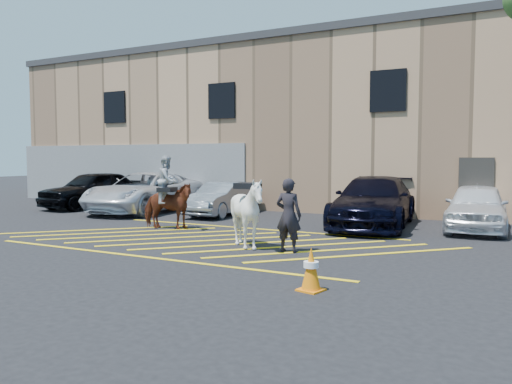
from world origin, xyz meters
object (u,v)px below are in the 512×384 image
at_px(car_black_suv, 93,189).
at_px(mounted_bay, 167,200).
at_px(handler, 289,215).
at_px(car_silver_sedan, 222,199).
at_px(car_white_pickup, 145,192).
at_px(saddled_white, 248,213).
at_px(traffic_cone, 311,269).
at_px(car_white_suv, 477,207).
at_px(car_blue_suv, 374,202).

relative_size(car_black_suv, mounted_bay, 2.11).
bearing_deg(handler, car_silver_sedan, -46.34).
relative_size(car_black_suv, car_white_pickup, 0.83).
bearing_deg(saddled_white, traffic_cone, -46.54).
distance_m(mounted_bay, traffic_cone, 7.98).
distance_m(car_black_suv, car_white_suv, 15.37).
bearing_deg(traffic_cone, car_white_suv, 77.25).
bearing_deg(traffic_cone, car_white_pickup, 141.56).
bearing_deg(car_white_suv, car_blue_suv, -171.20).
bearing_deg(car_blue_suv, traffic_cone, -87.89).
distance_m(car_silver_sedan, saddled_white, 7.03).
distance_m(car_blue_suv, saddled_white, 5.53).
xyz_separation_m(saddled_white, traffic_cone, (2.76, -2.91, -0.50)).
distance_m(car_blue_suv, traffic_cone, 8.23).
height_order(car_silver_sedan, car_blue_suv, car_blue_suv).
relative_size(car_white_suv, handler, 2.43).
height_order(car_white_pickup, handler, handler).
bearing_deg(car_blue_suv, car_black_suv, 173.84).
height_order(mounted_bay, traffic_cone, mounted_bay).
distance_m(car_white_pickup, car_silver_sedan, 3.40).
distance_m(saddled_white, traffic_cone, 4.04).
xyz_separation_m(car_blue_suv, handler, (-0.69, -5.22, 0.07)).
relative_size(car_blue_suv, mounted_bay, 2.43).
height_order(car_black_suv, saddled_white, saddled_white).
bearing_deg(saddled_white, car_silver_sedan, 126.25).
height_order(car_white_pickup, saddled_white, saddled_white).
bearing_deg(car_white_suv, mounted_bay, -155.93).
height_order(car_silver_sedan, traffic_cone, car_silver_sedan).
bearing_deg(mounted_bay, car_black_suv, 151.27).
bearing_deg(mounted_bay, traffic_cone, -35.54).
relative_size(handler, traffic_cone, 2.37).
bearing_deg(car_black_suv, car_white_suv, 8.64).
bearing_deg(mounted_bay, saddled_white, -24.78).
height_order(car_white_suv, handler, handler).
height_order(car_white_pickup, mounted_bay, mounted_bay).
relative_size(car_black_suv, handler, 2.75).
relative_size(car_white_pickup, car_silver_sedan, 1.50).
bearing_deg(car_white_pickup, car_silver_sedan, 4.27).
bearing_deg(car_black_suv, saddled_white, -19.77).
bearing_deg(traffic_cone, handler, 119.95).
bearing_deg(handler, car_black_suv, -24.24).
distance_m(car_silver_sedan, car_blue_suv, 5.93).
bearing_deg(car_white_suv, car_white_pickup, -179.12).
xyz_separation_m(car_silver_sedan, mounted_bay, (0.43, -3.95, 0.28)).
bearing_deg(handler, saddled_white, 2.10).
xyz_separation_m(car_blue_suv, car_white_suv, (2.97, 0.55, -0.08)).
height_order(car_blue_suv, saddled_white, saddled_white).
relative_size(car_white_pickup, car_white_suv, 1.37).
xyz_separation_m(car_blue_suv, mounted_bay, (-5.48, -3.52, 0.12)).
bearing_deg(car_black_suv, car_blue_suv, 6.36).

